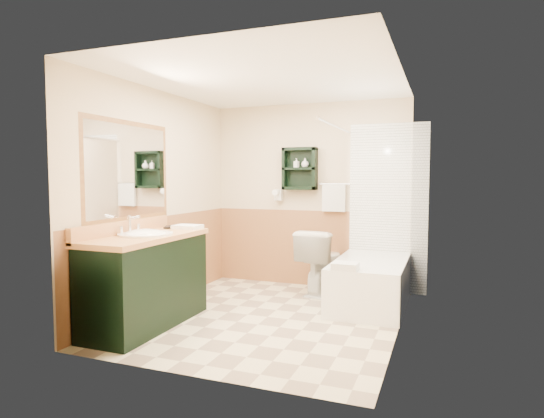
# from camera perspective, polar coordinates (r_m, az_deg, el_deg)

# --- Properties ---
(floor) EXTENTS (3.00, 3.00, 0.00)m
(floor) POSITION_cam_1_polar(r_m,az_deg,el_deg) (4.81, -0.56, -13.38)
(floor) COLOR beige
(floor) RESTS_ON ground
(back_wall) EXTENTS (2.60, 0.04, 2.40)m
(back_wall) POSITION_cam_1_polar(r_m,az_deg,el_deg) (6.04, 4.71, 1.73)
(back_wall) COLOR beige
(back_wall) RESTS_ON ground
(left_wall) EXTENTS (0.04, 3.00, 2.40)m
(left_wall) POSITION_cam_1_polar(r_m,az_deg,el_deg) (5.23, -14.17, 1.27)
(left_wall) COLOR beige
(left_wall) RESTS_ON ground
(right_wall) EXTENTS (0.04, 3.00, 2.40)m
(right_wall) POSITION_cam_1_polar(r_m,az_deg,el_deg) (4.30, 16.05, 0.67)
(right_wall) COLOR beige
(right_wall) RESTS_ON ground
(ceiling) EXTENTS (2.60, 3.00, 0.04)m
(ceiling) POSITION_cam_1_polar(r_m,az_deg,el_deg) (4.70, -0.58, 16.07)
(ceiling) COLOR white
(ceiling) RESTS_ON back_wall
(wainscot_left) EXTENTS (2.98, 2.98, 1.00)m
(wainscot_left) POSITION_cam_1_polar(r_m,az_deg,el_deg) (5.29, -13.73, -6.34)
(wainscot_left) COLOR #B27348
(wainscot_left) RESTS_ON left_wall
(wainscot_back) EXTENTS (2.58, 2.58, 1.00)m
(wainscot_back) POSITION_cam_1_polar(r_m,az_deg,el_deg) (6.07, 4.58, -4.90)
(wainscot_back) COLOR #B27348
(wainscot_back) RESTS_ON back_wall
(mirror_frame) EXTENTS (1.30, 1.30, 1.00)m
(mirror_frame) POSITION_cam_1_polar(r_m,az_deg,el_deg) (4.75, -17.56, 4.57)
(mirror_frame) COLOR olive
(mirror_frame) RESTS_ON left_wall
(mirror_glass) EXTENTS (1.20, 1.20, 0.90)m
(mirror_glass) POSITION_cam_1_polar(r_m,az_deg,el_deg) (4.75, -17.51, 4.57)
(mirror_glass) COLOR white
(mirror_glass) RESTS_ON left_wall
(tile_right) EXTENTS (1.50, 1.50, 2.10)m
(tile_right) POSITION_cam_1_polar(r_m,az_deg,el_deg) (5.06, 16.28, -0.56)
(tile_right) COLOR white
(tile_right) RESTS_ON right_wall
(tile_back) EXTENTS (0.95, 0.95, 2.10)m
(tile_back) POSITION_cam_1_polar(r_m,az_deg,el_deg) (5.80, 14.35, 0.04)
(tile_back) COLOR white
(tile_back) RESTS_ON back_wall
(tile_accent) EXTENTS (1.50, 1.50, 0.10)m
(tile_accent) POSITION_cam_1_polar(r_m,az_deg,el_deg) (5.06, 16.36, 9.08)
(tile_accent) COLOR #164E38
(tile_accent) RESTS_ON right_wall
(wall_shelf) EXTENTS (0.45, 0.15, 0.55)m
(wall_shelf) POSITION_cam_1_polar(r_m,az_deg,el_deg) (5.95, 3.49, 5.07)
(wall_shelf) COLOR black
(wall_shelf) RESTS_ON back_wall
(hair_dryer) EXTENTS (0.10, 0.24, 0.18)m
(hair_dryer) POSITION_cam_1_polar(r_m,az_deg,el_deg) (6.08, 0.84, 1.76)
(hair_dryer) COLOR white
(hair_dryer) RESTS_ON back_wall
(towel_bar) EXTENTS (0.40, 0.06, 0.40)m
(towel_bar) POSITION_cam_1_polar(r_m,az_deg,el_deg) (5.88, 7.81, 3.11)
(towel_bar) COLOR silver
(towel_bar) RESTS_ON back_wall
(curtain_rod) EXTENTS (0.03, 1.60, 0.03)m
(curtain_rod) POSITION_cam_1_polar(r_m,az_deg,el_deg) (5.19, 8.07, 10.19)
(curtain_rod) COLOR silver
(curtain_rod) RESTS_ON back_wall
(shower_curtain) EXTENTS (1.05, 1.05, 1.70)m
(shower_curtain) POSITION_cam_1_polar(r_m,az_deg,el_deg) (5.33, 8.40, 0.86)
(shower_curtain) COLOR beige
(shower_curtain) RESTS_ON curtain_rod
(vanity) EXTENTS (0.59, 1.40, 0.89)m
(vanity) POSITION_cam_1_polar(r_m,az_deg,el_deg) (4.60, -15.48, -8.63)
(vanity) COLOR black
(vanity) RESTS_ON ground
(bathtub) EXTENTS (0.77, 1.50, 0.51)m
(bathtub) POSITION_cam_1_polar(r_m,az_deg,el_deg) (5.31, 12.33, -8.95)
(bathtub) COLOR white
(bathtub) RESTS_ON ground
(toilet) EXTENTS (0.53, 0.84, 0.78)m
(toilet) POSITION_cam_1_polar(r_m,az_deg,el_deg) (5.72, 6.24, -6.57)
(toilet) COLOR white
(toilet) RESTS_ON ground
(counter_towel) EXTENTS (0.28, 0.22, 0.04)m
(counter_towel) POSITION_cam_1_polar(r_m,az_deg,el_deg) (4.96, -10.56, -2.21)
(counter_towel) COLOR silver
(counter_towel) RESTS_ON vanity
(vanity_book) EXTENTS (0.15, 0.09, 0.22)m
(vanity_book) POSITION_cam_1_polar(r_m,az_deg,el_deg) (5.06, -13.34, -1.12)
(vanity_book) COLOR black
(vanity_book) RESTS_ON vanity
(tub_towel) EXTENTS (0.25, 0.21, 0.07)m
(tub_towel) POSITION_cam_1_polar(r_m,az_deg,el_deg) (4.66, 9.19, -7.08)
(tub_towel) COLOR silver
(tub_towel) RESTS_ON bathtub
(soap_bottle_a) EXTENTS (0.08, 0.13, 0.06)m
(soap_bottle_a) POSITION_cam_1_polar(r_m,az_deg,el_deg) (5.96, 3.08, 5.48)
(soap_bottle_a) COLOR white
(soap_bottle_a) RESTS_ON wall_shelf
(soap_bottle_b) EXTENTS (0.12, 0.14, 0.09)m
(soap_bottle_b) POSITION_cam_1_polar(r_m,az_deg,el_deg) (5.93, 4.17, 5.68)
(soap_bottle_b) COLOR white
(soap_bottle_b) RESTS_ON wall_shelf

